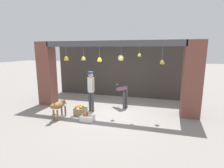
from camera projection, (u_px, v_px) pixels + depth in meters
name	position (u px, v px, depth m)	size (l,w,h in m)	color
ground_plane	(110.00, 111.00, 7.56)	(60.00, 60.00, 0.00)	gray
shop_back_wall	(123.00, 70.00, 9.75)	(7.76, 0.12, 2.99)	#38332D
shop_pillar_left	(47.00, 74.00, 8.39)	(0.70, 0.60, 2.99)	brown
shop_pillar_right	(192.00, 80.00, 6.71)	(0.70, 0.60, 2.99)	brown
storefront_awning	(110.00, 45.00, 7.13)	(5.86, 0.30, 0.94)	#4C4C51
dog	(59.00, 106.00, 6.70)	(0.30, 1.01, 0.74)	olive
shopkeeper	(91.00, 88.00, 7.38)	(0.34, 0.30, 1.73)	#424247
worker_stooping	(122.00, 93.00, 8.01)	(0.69, 0.62, 1.04)	#424247
fruit_crate_oranges	(80.00, 111.00, 7.13)	(0.47, 0.38, 0.38)	tan
fruit_crate_apples	(87.00, 118.00, 6.51)	(0.50, 0.33, 0.31)	silver
water_bottle	(80.00, 108.00, 7.57)	(0.07, 0.07, 0.27)	#38934C
wall_clock	(121.00, 58.00, 9.57)	(0.33, 0.03, 0.33)	black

